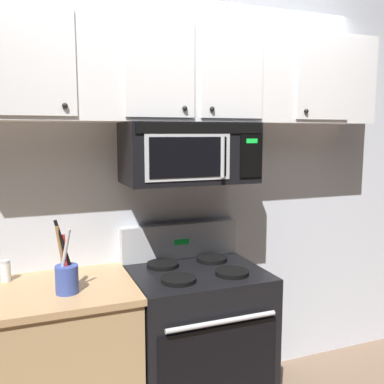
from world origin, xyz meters
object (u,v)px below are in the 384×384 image
at_px(utensil_crock_blue, 66,275).
at_px(salt_shaker, 6,271).
at_px(over_range_microwave, 189,153).
at_px(stove_range, 196,340).

height_order(utensil_crock_blue, salt_shaker, utensil_crock_blue).
bearing_deg(over_range_microwave, stove_range, -89.86).
height_order(stove_range, over_range_microwave, over_range_microwave).
bearing_deg(salt_shaker, utensil_crock_blue, -45.48).
height_order(stove_range, salt_shaker, stove_range).
bearing_deg(salt_shaker, stove_range, -11.02).
distance_m(stove_range, salt_shaker, 1.15).
distance_m(stove_range, over_range_microwave, 1.11).
height_order(over_range_microwave, utensil_crock_blue, over_range_microwave).
xyz_separation_m(over_range_microwave, salt_shaker, (-1.02, 0.08, -0.62)).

